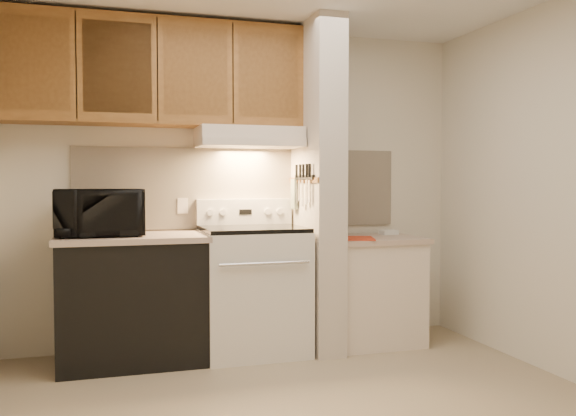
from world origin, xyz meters
name	(u,v)px	position (x,y,z in m)	size (l,w,h in m)	color
floor	(301,406)	(0.00, 0.00, 0.00)	(3.60, 3.60, 0.00)	tan
wall_back	(243,186)	(0.00, 1.50, 1.25)	(3.60, 0.02, 2.50)	beige
wall_right	(563,188)	(1.80, 0.00, 1.25)	(0.02, 3.00, 2.50)	beige
backsplash	(243,188)	(0.00, 1.49, 1.24)	(2.60, 0.02, 0.63)	#FFEACC
range_body	(253,292)	(0.00, 1.16, 0.46)	(0.76, 0.65, 0.92)	silver
oven_window	(264,294)	(0.00, 0.84, 0.50)	(0.50, 0.01, 0.30)	black
oven_handle	(265,263)	(0.00, 0.80, 0.72)	(0.02, 0.02, 0.65)	silver
cooktop	(253,229)	(0.00, 1.16, 0.94)	(0.74, 0.64, 0.03)	black
range_backguard	(244,212)	(0.00, 1.44, 1.05)	(0.76, 0.08, 0.20)	silver
range_display	(245,212)	(0.00, 1.40, 1.05)	(0.10, 0.01, 0.04)	black
range_knob_left_outer	(210,212)	(-0.28, 1.40, 1.05)	(0.05, 0.05, 0.02)	silver
range_knob_left_inner	(223,212)	(-0.18, 1.40, 1.05)	(0.05, 0.05, 0.02)	silver
range_knob_right_inner	(268,212)	(0.18, 1.40, 1.05)	(0.05, 0.05, 0.02)	silver
range_knob_right_outer	(280,211)	(0.28, 1.40, 1.05)	(0.05, 0.05, 0.02)	silver
dishwasher_front	(132,301)	(-0.88, 1.17, 0.43)	(1.00, 0.63, 0.87)	black
left_countertop	(132,238)	(-0.88, 1.17, 0.89)	(1.04, 0.67, 0.04)	#BAA08E
spoon_rest	(85,233)	(-1.20, 1.36, 0.92)	(0.24, 0.08, 0.02)	black
teal_jar	(85,227)	(-1.20, 1.39, 0.96)	(0.09, 0.09, 0.10)	#2A5F52
outlet	(183,206)	(-0.48, 1.48, 1.10)	(0.08, 0.01, 0.12)	beige
microwave	(99,213)	(-1.10, 1.15, 1.07)	(0.59, 0.40, 0.33)	black
partition_pillar	(317,187)	(0.51, 1.15, 1.25)	(0.22, 0.70, 2.50)	beige
pillar_trim	(303,180)	(0.39, 1.15, 1.30)	(0.01, 0.70, 0.04)	brown
knife_strip	(304,177)	(0.39, 1.10, 1.32)	(0.02, 0.42, 0.04)	black
knife_blade_a	(309,191)	(0.38, 0.95, 1.22)	(0.01, 0.04, 0.16)	silver
knife_handle_a	(310,170)	(0.38, 0.94, 1.37)	(0.02, 0.02, 0.10)	black
knife_blade_b	(306,192)	(0.38, 1.01, 1.21)	(0.01, 0.04, 0.18)	silver
knife_handle_b	(307,171)	(0.38, 1.01, 1.37)	(0.02, 0.02, 0.10)	black
knife_blade_c	(303,193)	(0.38, 1.11, 1.20)	(0.01, 0.04, 0.20)	silver
knife_handle_c	(303,171)	(0.38, 1.09, 1.37)	(0.02, 0.02, 0.10)	black
knife_blade_d	(299,190)	(0.38, 1.19, 1.22)	(0.01, 0.04, 0.16)	silver
knife_handle_d	(300,171)	(0.38, 1.17, 1.37)	(0.02, 0.02, 0.10)	black
knife_blade_e	(296,192)	(0.38, 1.27, 1.21)	(0.01, 0.04, 0.18)	silver
knife_handle_e	(297,171)	(0.38, 1.26, 1.37)	(0.02, 0.02, 0.10)	black
oven_mitt	(294,194)	(0.38, 1.32, 1.19)	(0.03, 0.10, 0.24)	gray
right_cab_base	(371,292)	(0.97, 1.15, 0.40)	(0.70, 0.60, 0.81)	beige
right_countertop	(372,239)	(0.97, 1.15, 0.83)	(0.74, 0.64, 0.04)	#BAA08E
red_folder	(358,238)	(0.79, 1.00, 0.86)	(0.23, 0.31, 0.01)	#B5331A
white_box	(389,232)	(1.19, 1.29, 0.87)	(0.14, 0.09, 0.04)	white
range_hood	(249,137)	(0.00, 1.28, 1.62)	(0.78, 0.44, 0.15)	beige
hood_lip	(255,142)	(0.00, 1.07, 1.58)	(0.78, 0.04, 0.06)	beige
upper_cabinets	(156,73)	(-0.69, 1.32, 2.08)	(2.18, 0.33, 0.77)	brown
cab_door_a	(33,63)	(-1.51, 1.17, 2.08)	(0.46, 0.01, 0.63)	brown
cab_gap_a	(76,65)	(-1.23, 1.16, 2.08)	(0.01, 0.01, 0.73)	black
cab_door_b	(118,67)	(-0.96, 1.17, 2.08)	(0.46, 0.01, 0.63)	brown
cab_gap_b	(157,69)	(-0.69, 1.16, 2.08)	(0.01, 0.01, 0.73)	black
cab_door_c	(196,71)	(-0.42, 1.17, 2.08)	(0.46, 0.01, 0.63)	brown
cab_gap_c	(233,73)	(-0.14, 1.16, 2.08)	(0.01, 0.01, 0.73)	black
cab_door_d	(269,75)	(0.13, 1.17, 2.08)	(0.46, 0.01, 0.63)	brown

